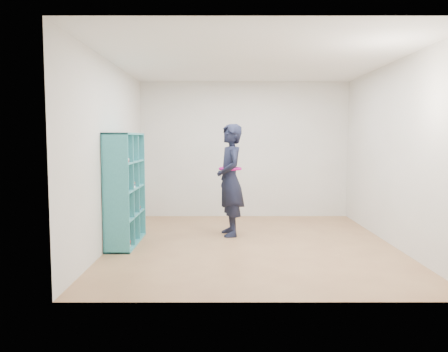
{
  "coord_description": "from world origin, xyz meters",
  "views": [
    {
      "loc": [
        -0.41,
        -6.2,
        1.53
      ],
      "look_at": [
        -0.4,
        0.3,
        0.96
      ],
      "focal_mm": 35.0,
      "sensor_mm": 36.0,
      "label": 1
    }
  ],
  "objects": [
    {
      "name": "wall_front",
      "position": [
        0.0,
        -2.25,
        1.3
      ],
      "size": [
        4.0,
        0.02,
        2.6
      ],
      "primitive_type": "cube",
      "color": "beige",
      "rests_on": "floor"
    },
    {
      "name": "smartphone",
      "position": [
        -0.45,
        0.61,
        0.99
      ],
      "size": [
        0.03,
        0.1,
        0.13
      ],
      "rotation": [
        0.42,
        0.0,
        0.18
      ],
      "color": "silver",
      "rests_on": "person"
    },
    {
      "name": "wall_back",
      "position": [
        0.0,
        2.25,
        1.3
      ],
      "size": [
        4.0,
        0.02,
        2.6
      ],
      "primitive_type": "cube",
      "color": "beige",
      "rests_on": "floor"
    },
    {
      "name": "ceiling",
      "position": [
        0.0,
        0.0,
        2.6
      ],
      "size": [
        4.5,
        4.5,
        0.0
      ],
      "primitive_type": "plane",
      "color": "white",
      "rests_on": "wall_back"
    },
    {
      "name": "wall_left",
      "position": [
        -2.0,
        0.0,
        1.3
      ],
      "size": [
        0.02,
        4.5,
        2.6
      ],
      "primitive_type": "cube",
      "color": "beige",
      "rests_on": "floor"
    },
    {
      "name": "wall_right",
      "position": [
        2.0,
        0.0,
        1.3
      ],
      "size": [
        0.02,
        4.5,
        2.6
      ],
      "primitive_type": "cube",
      "color": "beige",
      "rests_on": "floor"
    },
    {
      "name": "floor",
      "position": [
        0.0,
        0.0,
        0.0
      ],
      "size": [
        4.5,
        4.5,
        0.0
      ],
      "primitive_type": "plane",
      "color": "#8E6140",
      "rests_on": "ground"
    },
    {
      "name": "bookshelf",
      "position": [
        -1.84,
        0.03,
        0.78
      ],
      "size": [
        0.35,
        1.2,
        1.6
      ],
      "color": "teal",
      "rests_on": "floor"
    },
    {
      "name": "person",
      "position": [
        -0.3,
        0.57,
        0.87
      ],
      "size": [
        0.54,
        0.71,
        1.75
      ],
      "rotation": [
        0.0,
        0.0,
        -1.37
      ],
      "color": "black",
      "rests_on": "floor"
    }
  ]
}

